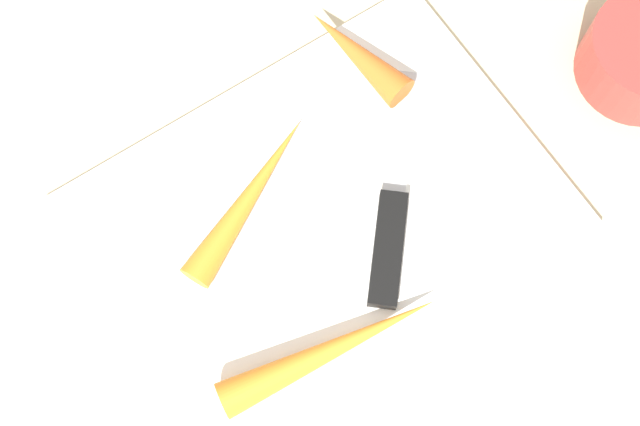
{
  "coord_description": "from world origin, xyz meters",
  "views": [
    {
      "loc": [
        -0.11,
        -0.16,
        0.61
      ],
      "look_at": [
        0.0,
        0.0,
        0.01
      ],
      "focal_mm": 45.26,
      "sensor_mm": 36.0,
      "label": 1
    }
  ],
  "objects_px": {
    "carrot_medium": "(249,198)",
    "carrot_shortest": "(357,54)",
    "cutting_board": "(320,215)",
    "carrot_longest": "(331,350)",
    "knife": "(390,233)"
  },
  "relations": [
    {
      "from": "carrot_medium",
      "to": "carrot_shortest",
      "type": "bearing_deg",
      "value": -3.29
    },
    {
      "from": "cutting_board",
      "to": "carrot_longest",
      "type": "xyz_separation_m",
      "value": [
        -0.05,
        -0.1,
        0.02
      ]
    },
    {
      "from": "carrot_medium",
      "to": "carrot_longest",
      "type": "relative_size",
      "value": 0.88
    },
    {
      "from": "carrot_longest",
      "to": "knife",
      "type": "bearing_deg",
      "value": 38.24
    },
    {
      "from": "knife",
      "to": "carrot_longest",
      "type": "distance_m",
      "value": 0.1
    },
    {
      "from": "knife",
      "to": "carrot_shortest",
      "type": "distance_m",
      "value": 0.15
    },
    {
      "from": "carrot_medium",
      "to": "carrot_longest",
      "type": "distance_m",
      "value": 0.13
    },
    {
      "from": "knife",
      "to": "carrot_medium",
      "type": "height_order",
      "value": "carrot_medium"
    },
    {
      "from": "carrot_medium",
      "to": "carrot_shortest",
      "type": "distance_m",
      "value": 0.15
    },
    {
      "from": "carrot_medium",
      "to": "carrot_shortest",
      "type": "xyz_separation_m",
      "value": [
        0.14,
        0.06,
        0.0
      ]
    },
    {
      "from": "carrot_medium",
      "to": "carrot_longest",
      "type": "height_order",
      "value": "carrot_longest"
    },
    {
      "from": "carrot_longest",
      "to": "cutting_board",
      "type": "bearing_deg",
      "value": 69.03
    },
    {
      "from": "carrot_medium",
      "to": "carrot_longest",
      "type": "bearing_deg",
      "value": -120.5
    },
    {
      "from": "knife",
      "to": "cutting_board",
      "type": "bearing_deg",
      "value": 79.12
    },
    {
      "from": "cutting_board",
      "to": "carrot_medium",
      "type": "xyz_separation_m",
      "value": [
        -0.04,
        0.04,
        0.02
      ]
    }
  ]
}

